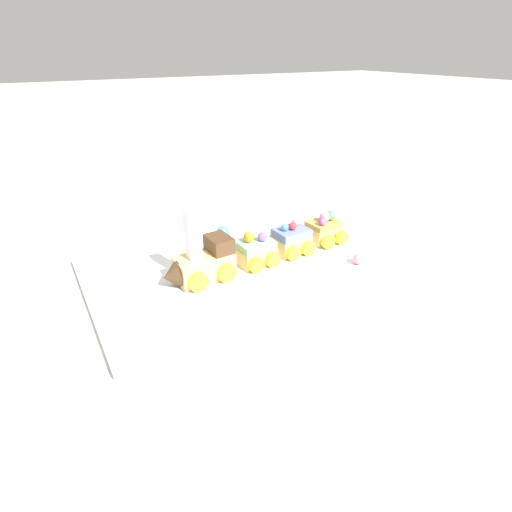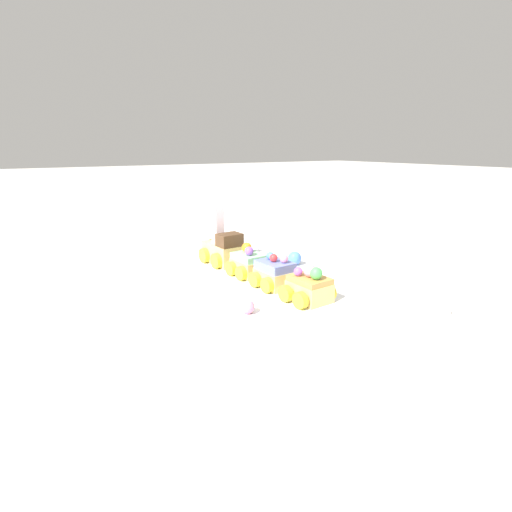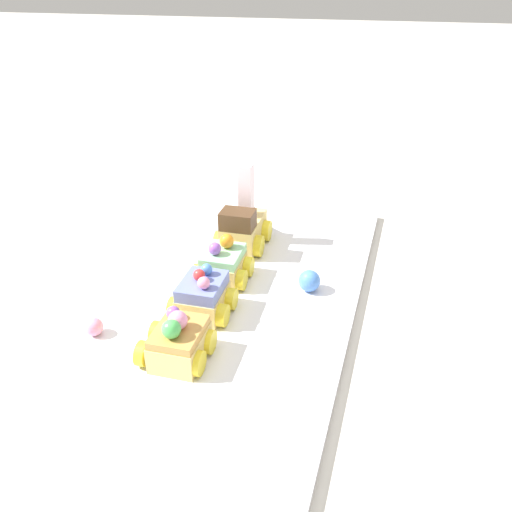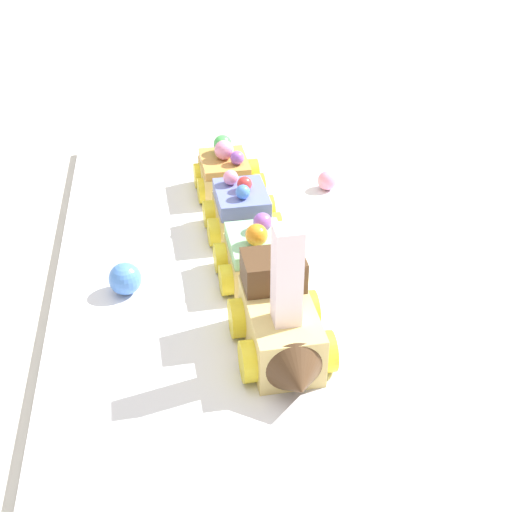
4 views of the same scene
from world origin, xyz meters
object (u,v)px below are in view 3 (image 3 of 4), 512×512
(cake_car_caramel, at_px, (176,342))
(gumball_pink, at_px, (94,327))
(cake_train_locomotive, at_px, (245,226))
(gumball_blue, at_px, (309,281))
(cake_car_blueberry, at_px, (203,297))
(cake_car_mint, at_px, (223,265))

(cake_car_caramel, height_order, gumball_pink, cake_car_caramel)
(gumball_pink, bearing_deg, cake_train_locomotive, -19.41)
(gumball_blue, height_order, gumball_pink, gumball_blue)
(cake_train_locomotive, height_order, gumball_blue, cake_train_locomotive)
(cake_train_locomotive, relative_size, cake_car_blueberry, 1.66)
(cake_car_mint, bearing_deg, cake_car_blueberry, -179.91)
(cake_car_caramel, bearing_deg, cake_car_mint, 0.16)
(cake_car_mint, bearing_deg, cake_train_locomotive, -0.06)
(cake_car_mint, xyz_separation_m, cake_car_blueberry, (-0.08, -0.00, 0.00))
(cake_car_caramel, distance_m, gumball_blue, 0.21)
(cake_train_locomotive, height_order, gumball_pink, cake_train_locomotive)
(cake_car_mint, height_order, gumball_pink, cake_car_mint)
(cake_car_blueberry, distance_m, gumball_pink, 0.13)
(cake_train_locomotive, height_order, cake_car_caramel, cake_train_locomotive)
(gumball_pink, bearing_deg, cake_car_caramel, -94.65)
(cake_car_blueberry, bearing_deg, cake_car_mint, 0.09)
(cake_car_blueberry, xyz_separation_m, gumball_pink, (-0.08, 0.11, -0.01))
(cake_car_mint, relative_size, cake_car_blueberry, 1.00)
(cake_car_mint, bearing_deg, cake_car_caramel, -179.84)
(cake_train_locomotive, xyz_separation_m, cake_car_caramel, (-0.28, -0.01, -0.01))
(gumball_blue, bearing_deg, cake_car_mint, 93.36)
(gumball_blue, relative_size, gumball_pink, 1.36)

